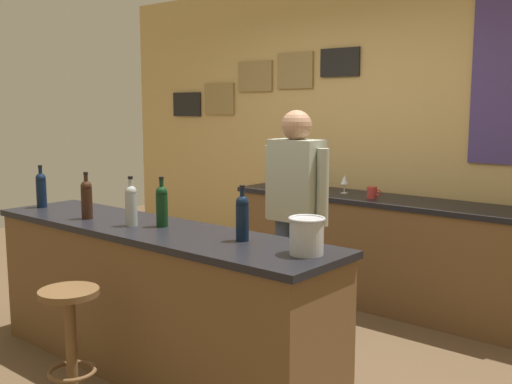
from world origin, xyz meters
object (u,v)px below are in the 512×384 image
Objects in this scene: bar_stool at (70,329)px; wine_bottle_c at (131,204)px; coffee_mug at (372,193)px; wine_bottle_e at (242,216)px; wine_glass_a at (287,175)px; bartender at (296,209)px; ice_bucket at (307,235)px; wine_bottle_a at (41,189)px; wine_bottle_d at (162,205)px; wine_bottle_b at (87,198)px; wine_glass_b at (344,180)px.

wine_bottle_c is at bearing 105.79° from bar_stool.
coffee_mug is at bearing 81.99° from bar_stool.
wine_bottle_e reaches higher than wine_glass_a.
bartender is 1.69m from bar_stool.
ice_bucket is 1.21× the size of wine_glass_a.
bar_stool is at bearing -25.24° from wine_bottle_a.
wine_bottle_d reaches higher than bar_stool.
bartender reaches higher than wine_bottle_c.
wine_glass_a is at bearing 129.68° from bartender.
ice_bucket is at bearing -51.04° from bartender.
ice_bucket is at bearing -69.66° from coffee_mug.
wine_bottle_b reaches higher than coffee_mug.
wine_bottle_c is (-0.16, 0.55, 0.60)m from bar_stool.
wine_bottle_a is 1.97× the size of wine_glass_b.
bar_stool is (-0.32, -1.59, -0.48)m from bartender.
wine_bottle_c is 2.21m from wine_glass_a.
bartender is 5.29× the size of wine_bottle_c.
wine_glass_b is at bearing 117.22° from ice_bucket.
bartender is at bearing 78.50° from bar_stool.
ice_bucket is (1.23, 0.11, -0.04)m from wine_bottle_c.
wine_bottle_a reaches higher than coffee_mug.
wine_bottle_a is 2.45m from wine_glass_b.
wine_bottle_a is 1.00× the size of wine_bottle_c.
bar_stool is at bearing -74.21° from wine_bottle_c.
wine_bottle_a is 1.00× the size of wine_bottle_e.
wine_bottle_c reaches higher than wine_glass_b.
wine_glass_b is at bearing -2.91° from wine_glass_a.
wine_bottle_a and wine_bottle_d have the same top height.
bartender is 12.96× the size of coffee_mug.
coffee_mug is (0.93, 2.07, -0.11)m from wine_bottle_b.
ice_bucket is (1.64, 0.15, -0.04)m from wine_bottle_b.
wine_bottle_d is (1.19, 0.10, 0.00)m from wine_bottle_a.
wine_bottle_b is 1.97× the size of wine_glass_b.
wine_bottle_b is 1.21m from wine_bottle_e.
wine_bottle_a is 2.23m from wine_glass_a.
wine_bottle_d is (-0.32, -0.93, 0.12)m from bartender.
bartender is 5.29× the size of wine_bottle_e.
wine_bottle_c is at bearing -146.85° from wine_bottle_d.
wine_glass_a is (0.58, 2.16, -0.05)m from wine_bottle_a.
bar_stool is at bearing -101.50° from bartender.
ice_bucket is (0.75, -0.93, 0.08)m from bartender.
wine_bottle_c is at bearing 5.63° from wine_bottle_b.
wine_bottle_d reaches higher than wine_glass_a.
wine_glass_b is 0.35m from coffee_mug.
ice_bucket is 2.05m from coffee_mug.
wine_bottle_a is at bearing -177.37° from ice_bucket.
ice_bucket is (1.08, 0.66, 0.56)m from bar_stool.
wine_bottle_e is at bearing 3.92° from wine_bottle_a.
wine_bottle_b is 1.64m from ice_bucket.
bartender is 0.99m from coffee_mug.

